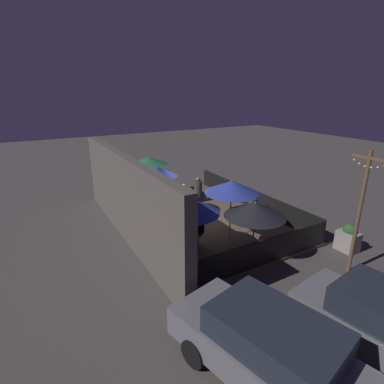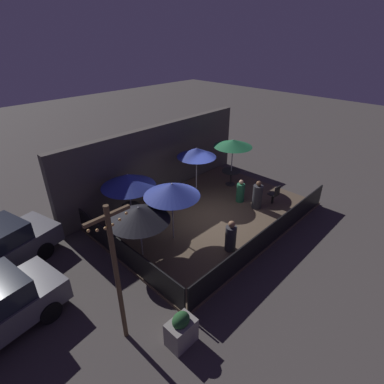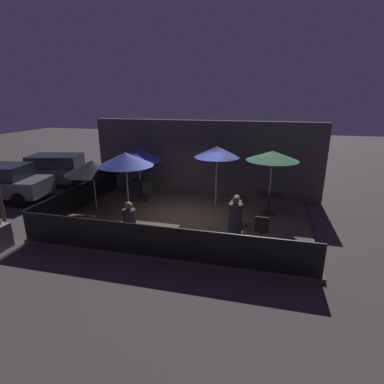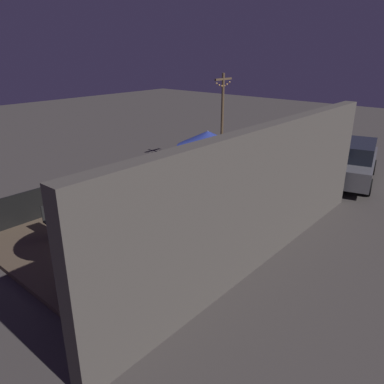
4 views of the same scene
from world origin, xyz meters
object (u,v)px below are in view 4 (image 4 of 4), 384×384
(dining_table_0, at_px, (267,193))
(patio_chair_0, at_px, (236,195))
(patio_chair_1, at_px, (52,220))
(patron_2, at_px, (86,212))
(light_post, at_px, (222,116))
(patio_umbrella_1, at_px, (100,183))
(dining_table_1, at_px, (106,252))
(parked_car_0, at_px, (299,147))
(parked_car_1, at_px, (351,161))
(planter_box, at_px, (188,155))
(patron_0, at_px, (146,178))
(patio_umbrella_2, at_px, (208,138))
(patio_umbrella_4, at_px, (234,142))
(patio_umbrella_3, at_px, (184,166))
(patron_1, at_px, (107,223))
(patio_umbrella_0, at_px, (270,153))

(dining_table_0, bearing_deg, patio_chair_0, -51.97)
(patio_chair_1, height_order, patron_2, patron_2)
(dining_table_0, distance_m, light_post, 5.59)
(patio_umbrella_1, distance_m, dining_table_1, 1.64)
(patio_umbrella_1, relative_size, patron_2, 1.82)
(parked_car_0, relative_size, parked_car_1, 0.85)
(planter_box, bearing_deg, patron_0, 19.66)
(dining_table_1, distance_m, parked_car_0, 11.42)
(patio_umbrella_2, distance_m, patio_umbrella_4, 1.50)
(dining_table_1, relative_size, patron_0, 0.77)
(patio_chair_0, distance_m, planter_box, 5.56)
(patio_umbrella_1, relative_size, planter_box, 2.29)
(patio_umbrella_1, distance_m, patio_umbrella_3, 2.17)
(patio_umbrella_4, relative_size, patron_1, 1.90)
(dining_table_1, distance_m, planter_box, 9.26)
(parked_car_0, bearing_deg, light_post, -53.90)
(patio_umbrella_3, xyz_separation_m, dining_table_1, (2.13, -0.45, -1.61))
(patio_umbrella_4, relative_size, patron_2, 1.58)
(dining_table_0, height_order, parked_car_0, parked_car_0)
(patio_umbrella_0, xyz_separation_m, parked_car_1, (-5.02, 0.88, -1.20))
(patron_0, xyz_separation_m, parked_car_1, (-6.43, 4.98, 0.18))
(patio_umbrella_2, bearing_deg, dining_table_0, 101.06)
(patio_umbrella_1, xyz_separation_m, patron_1, (-1.10, -1.41, -1.77))
(patio_umbrella_0, distance_m, dining_table_1, 5.84)
(patron_2, bearing_deg, patio_umbrella_1, -178.25)
(patron_2, bearing_deg, patio_umbrella_0, -98.05)
(patio_chair_1, xyz_separation_m, patron_0, (-4.03, -0.59, 0.03))
(light_post, height_order, parked_car_0, light_post)
(patio_umbrella_4, xyz_separation_m, parked_car_1, (-3.98, 2.92, -1.02))
(patio_umbrella_4, height_order, dining_table_0, patio_umbrella_4)
(patio_umbrella_0, xyz_separation_m, patio_umbrella_2, (0.41, -2.11, 0.21))
(patio_umbrella_0, relative_size, patio_umbrella_4, 1.03)
(light_post, bearing_deg, patio_chair_0, 41.65)
(patio_umbrella_0, bearing_deg, parked_car_0, -163.37)
(patio_umbrella_4, relative_size, light_post, 0.52)
(patio_umbrella_2, height_order, patron_1, patio_umbrella_2)
(patio_umbrella_0, xyz_separation_m, patio_chair_1, (5.44, -3.51, -1.41))
(patio_chair_1, distance_m, patron_1, 1.55)
(planter_box, relative_size, parked_car_1, 0.22)
(planter_box, bearing_deg, patron_2, 18.43)
(patio_umbrella_1, height_order, patron_0, patio_umbrella_1)
(dining_table_0, distance_m, patio_chair_1, 6.48)
(patio_umbrella_0, distance_m, patio_umbrella_1, 5.71)
(dining_table_0, bearing_deg, dining_table_1, -8.51)
(patio_chair_1, height_order, parked_car_1, parked_car_1)
(patio_umbrella_4, bearing_deg, parked_car_0, 176.08)
(patio_umbrella_2, bearing_deg, patron_0, -63.39)
(patio_umbrella_1, xyz_separation_m, light_post, (-8.92, -3.40, -0.11))
(patio_umbrella_4, height_order, patron_0, patio_umbrella_4)
(patio_umbrella_4, bearing_deg, patio_umbrella_0, 63.17)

